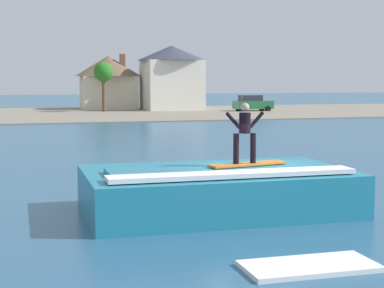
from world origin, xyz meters
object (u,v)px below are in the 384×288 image
object	(u,v)px
wave_crest	(218,190)
house_gabled_white	(172,75)
surfboard	(247,164)
car_far_shore	(252,103)
tree_tall_bare	(103,73)
surfer	(245,130)
house_small_cottage	(108,79)

from	to	relation	value
wave_crest	house_gabled_white	size ratio (longest dim) A/B	0.92
surfboard	house_gabled_white	xyz separation A→B (m)	(11.32, 54.82, 2.70)
car_far_shore	tree_tall_bare	world-z (taller)	tree_tall_bare
surfboard	car_far_shore	world-z (taller)	car_far_shore
surfboard	surfer	bearing A→B (deg)	-162.78
surfer	house_gabled_white	distance (m)	56.06
wave_crest	tree_tall_bare	xyz separation A→B (m)	(3.81, 51.90, 3.67)
tree_tall_bare	house_small_cottage	bearing A→B (deg)	77.19
car_far_shore	surfer	bearing A→B (deg)	-111.42
surfboard	surfer	xyz separation A→B (m)	(-0.10, -0.03, 0.97)
surfer	tree_tall_bare	xyz separation A→B (m)	(3.13, 52.19, 1.97)
surfer	wave_crest	bearing A→B (deg)	156.93
wave_crest	tree_tall_bare	size ratio (longest dim) A/B	1.34
surfer	car_far_shore	xyz separation A→B (m)	(19.43, 49.53, -1.38)
wave_crest	surfboard	xyz separation A→B (m)	(0.78, -0.26, 0.74)
wave_crest	house_small_cottage	xyz separation A→B (m)	(5.23, 58.13, 3.03)
house_small_cottage	tree_tall_bare	size ratio (longest dim) A/B	1.43
wave_crest	house_small_cottage	world-z (taller)	house_small_cottage
car_far_shore	house_gabled_white	size ratio (longest dim) A/B	0.54
wave_crest	house_gabled_white	distance (m)	56.00
surfboard	car_far_shore	distance (m)	53.14
car_far_shore	tree_tall_bare	size ratio (longest dim) A/B	0.79
wave_crest	car_far_shore	size ratio (longest dim) A/B	1.70
tree_tall_bare	house_gabled_white	bearing A→B (deg)	17.80
house_gabled_white	house_small_cottage	size ratio (longest dim) A/B	1.02
surfer	car_far_shore	distance (m)	53.22
house_gabled_white	tree_tall_bare	size ratio (longest dim) A/B	1.45
house_gabled_white	tree_tall_bare	world-z (taller)	house_gabled_white
surfer	house_small_cottage	world-z (taller)	house_small_cottage
car_far_shore	house_gabled_white	xyz separation A→B (m)	(-8.01, 5.33, 3.12)
car_far_shore	house_small_cottage	distance (m)	17.55
surfer	car_far_shore	bearing A→B (deg)	68.58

